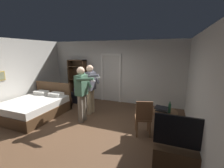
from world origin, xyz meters
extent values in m
plane|color=brown|center=(0.00, 0.00, 0.00)|extent=(6.50, 6.50, 0.00)
cube|color=beige|center=(0.00, 2.72, 1.34)|extent=(6.15, 0.12, 2.68)
cube|color=beige|center=(-3.01, 0.00, 1.34)|extent=(0.12, 5.56, 2.68)
cube|color=beige|center=(3.01, 0.00, 1.34)|extent=(0.12, 5.56, 2.68)
cube|color=white|center=(-0.53, 2.64, 1.02)|extent=(0.08, 0.08, 2.05)
cube|color=white|center=(0.32, 2.64, 1.02)|extent=(0.08, 0.08, 2.05)
cube|color=white|center=(-0.11, 2.64, 2.09)|extent=(0.93, 0.08, 0.08)
cube|color=#4C331E|center=(-2.02, 0.13, 0.17)|extent=(1.65, 2.04, 0.35)
cube|color=silver|center=(-2.02, 0.13, 0.46)|extent=(1.59, 1.98, 0.22)
cube|color=#4C331E|center=(-2.02, 1.11, 0.51)|extent=(1.65, 0.08, 1.02)
cube|color=white|center=(-2.38, 0.85, 0.63)|extent=(0.50, 0.34, 0.12)
cube|color=white|center=(-1.65, 0.85, 0.63)|extent=(0.50, 0.34, 0.12)
cube|color=#4C331E|center=(-2.14, 2.46, 0.92)|extent=(0.06, 0.32, 1.84)
cube|color=#4C331E|center=(-1.33, 2.46, 0.92)|extent=(0.06, 0.32, 1.84)
cube|color=#4C331E|center=(-1.74, 2.46, 1.82)|extent=(0.87, 0.32, 0.04)
cube|color=#4C331E|center=(-1.74, 2.61, 0.92)|extent=(0.87, 0.02, 1.84)
cube|color=#4C331E|center=(-1.74, 2.46, 0.31)|extent=(0.81, 0.32, 0.03)
cylinder|color=#50458D|center=(-1.94, 2.46, 0.39)|extent=(0.08, 0.08, 0.14)
cube|color=#4C331E|center=(-1.74, 2.46, 0.92)|extent=(0.81, 0.32, 0.03)
cylinder|color=gold|center=(-1.70, 2.46, 0.99)|extent=(0.07, 0.07, 0.11)
cube|color=#4C331E|center=(-1.74, 2.46, 1.53)|extent=(0.81, 0.32, 0.03)
cube|color=#4C331E|center=(2.65, -0.81, 0.23)|extent=(0.99, 0.40, 0.46)
cube|color=black|center=(2.65, -0.83, 0.81)|extent=(1.03, 0.05, 0.60)
cube|color=#485B5B|center=(2.65, -0.80, 0.81)|extent=(0.97, 0.01, 0.54)
cylinder|color=brown|center=(2.26, 0.38, 0.33)|extent=(0.08, 0.08, 0.67)
cylinder|color=brown|center=(2.26, 0.38, 0.01)|extent=(0.42, 0.42, 0.03)
cylinder|color=brown|center=(2.26, 0.38, 0.68)|extent=(0.70, 0.70, 0.03)
cube|color=black|center=(2.23, 0.38, 0.71)|extent=(0.36, 0.28, 0.02)
cube|color=black|center=(2.20, 0.26, 0.82)|extent=(0.36, 0.26, 0.05)
cube|color=navy|center=(2.20, 0.27, 0.82)|extent=(0.32, 0.23, 0.04)
cylinder|color=#1F5032|center=(2.40, 0.30, 0.82)|extent=(0.06, 0.06, 0.24)
cylinder|color=#1F5032|center=(2.40, 0.30, 0.97)|extent=(0.03, 0.03, 0.06)
cylinder|color=brown|center=(1.87, 0.48, 0.23)|extent=(0.04, 0.04, 0.45)
cylinder|color=brown|center=(1.54, 0.38, 0.23)|extent=(0.04, 0.04, 0.45)
cylinder|color=brown|center=(1.96, 0.15, 0.23)|extent=(0.04, 0.04, 0.45)
cylinder|color=brown|center=(1.64, 0.05, 0.23)|extent=(0.04, 0.04, 0.45)
cube|color=brown|center=(1.75, 0.26, 0.47)|extent=(0.52, 0.52, 0.04)
cube|color=brown|center=(1.80, 0.10, 0.74)|extent=(0.41, 0.16, 0.50)
cylinder|color=gray|center=(-0.22, 0.48, 0.44)|extent=(0.15, 0.15, 0.88)
cylinder|color=gray|center=(-0.22, 0.27, 0.44)|extent=(0.15, 0.15, 0.88)
cube|color=#3F664C|center=(-0.22, 0.38, 1.20)|extent=(0.26, 0.39, 0.63)
sphere|color=#D8AD8C|center=(-0.22, 0.38, 1.64)|extent=(0.24, 0.24, 0.24)
cylinder|color=#3F664C|center=(-0.13, 0.59, 1.31)|extent=(0.34, 0.09, 0.50)
cylinder|color=#3F664C|center=(0.06, 0.16, 1.44)|extent=(0.56, 0.09, 0.14)
cube|color=white|center=(0.34, 0.13, 1.41)|extent=(0.12, 0.04, 0.04)
cylinder|color=tan|center=(-0.28, 1.17, 0.44)|extent=(0.15, 0.15, 0.88)
cylinder|color=tan|center=(-0.28, 0.94, 0.44)|extent=(0.15, 0.15, 0.88)
cube|color=#4C4C56|center=(-0.28, 1.06, 1.20)|extent=(0.26, 0.41, 0.63)
sphere|color=#D8AD8C|center=(-0.28, 1.06, 1.64)|extent=(0.24, 0.24, 0.24)
cylinder|color=#4C4C56|center=(-0.19, 1.29, 1.31)|extent=(0.34, 0.09, 0.50)
cylinder|color=#4C4C56|center=(-0.05, 0.82, 1.43)|extent=(0.47, 0.10, 0.15)
cube|color=white|center=(0.18, 0.80, 1.40)|extent=(0.12, 0.04, 0.04)
cube|color=black|center=(-1.60, 1.88, 0.20)|extent=(0.53, 0.32, 0.41)
cube|color=black|center=(-1.68, 1.36, 0.16)|extent=(0.54, 0.35, 0.32)
camera|label=1|loc=(2.37, -3.65, 2.24)|focal=24.78mm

